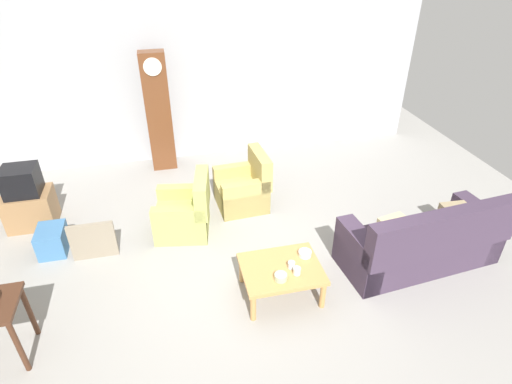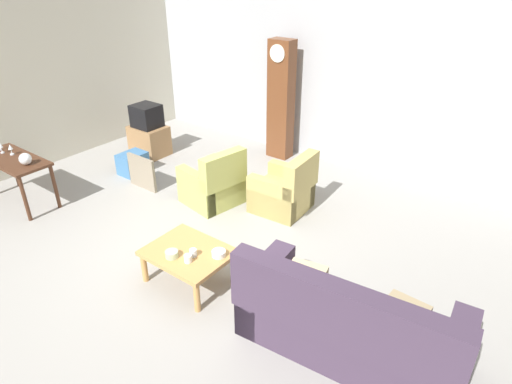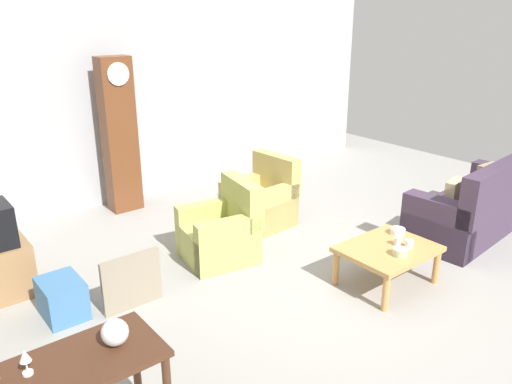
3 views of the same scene
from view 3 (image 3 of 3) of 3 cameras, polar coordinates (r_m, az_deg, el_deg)
name	(u,v)px [view 3 (image 3 of 3)]	position (r m, az deg, el deg)	size (l,w,h in m)	color
ground_plane	(327,272)	(5.72, 8.06, -8.99)	(10.40, 10.40, 0.00)	#999691
garage_door_wall	(161,89)	(7.98, -10.68, 11.37)	(8.40, 0.16, 3.20)	#ADAFB5
couch_floral	(477,207)	(7.09, 23.74, -1.55)	(2.17, 1.07, 1.04)	#423347
armchair_olive_near	(221,233)	(5.86, -3.93, -4.70)	(0.91, 0.89, 0.92)	tan
armchair_olive_far	(261,202)	(6.76, 0.62, -1.19)	(0.84, 0.81, 0.92)	tan
coffee_table_wood	(388,252)	(5.47, 14.68, -6.60)	(0.96, 0.76, 0.43)	tan
grandfather_clock	(119,136)	(7.30, -15.19, 6.16)	(0.44, 0.30, 2.17)	brown
framed_picture_leaning	(132,282)	(5.07, -13.86, -9.80)	(0.60, 0.05, 0.56)	gray
storage_box_blue	(62,298)	(5.18, -21.07, -11.16)	(0.36, 0.47, 0.37)	teal
glass_dome_cloche	(115,332)	(3.41, -15.68, -15.04)	(0.18, 0.18, 0.18)	silver
cup_white_porcelain	(409,244)	(5.45, 16.93, -5.66)	(0.09, 0.09, 0.09)	white
cup_blue_rimmed	(398,241)	(5.49, 15.77, -5.39)	(0.08, 0.08, 0.09)	silver
bowl_white_stacked	(398,231)	(5.76, 15.74, -4.28)	(0.16, 0.16, 0.07)	white
bowl_shallow_green	(400,252)	(5.28, 15.99, -6.54)	(0.15, 0.15, 0.08)	#B2C69E
wine_glass_short	(25,359)	(3.33, -24.65, -16.75)	(0.07, 0.07, 0.17)	silver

